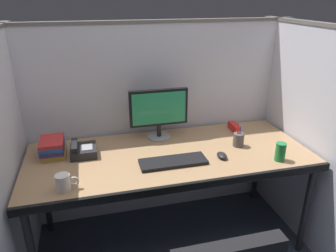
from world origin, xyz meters
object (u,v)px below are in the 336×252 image
(red_stapler, at_px, (234,127))
(soda_can, at_px, (280,152))
(computer_mouse, at_px, (222,155))
(coffee_mug, at_px, (64,182))
(desk, at_px, (170,160))
(desk_phone, at_px, (83,150))
(keyboard_main, at_px, (173,162))
(book_stack, at_px, (53,147))
(pen_cup, at_px, (238,140))
(monitor_center, at_px, (159,111))

(red_stapler, distance_m, soda_can, 0.53)
(computer_mouse, height_order, coffee_mug, coffee_mug)
(desk, relative_size, soda_can, 15.57)
(computer_mouse, xyz_separation_m, desk_phone, (-0.89, 0.27, 0.02))
(desk, height_order, keyboard_main, keyboard_main)
(keyboard_main, distance_m, book_stack, 0.81)
(desk_phone, bearing_deg, keyboard_main, -25.44)
(soda_can, bearing_deg, red_stapler, 98.02)
(keyboard_main, relative_size, coffee_mug, 3.41)
(book_stack, height_order, pen_cup, pen_cup)
(computer_mouse, distance_m, desk_phone, 0.93)
(desk, height_order, soda_can, soda_can)
(desk, bearing_deg, monitor_center, 92.83)
(monitor_center, xyz_separation_m, computer_mouse, (0.33, -0.42, -0.20))
(desk_phone, bearing_deg, computer_mouse, -17.16)
(keyboard_main, height_order, book_stack, book_stack)
(book_stack, bearing_deg, keyboard_main, -22.65)
(desk, xyz_separation_m, computer_mouse, (0.32, -0.14, 0.07))
(monitor_center, xyz_separation_m, red_stapler, (0.60, -0.02, -0.19))
(computer_mouse, bearing_deg, keyboard_main, 178.42)
(keyboard_main, relative_size, soda_can, 3.52)
(pen_cup, bearing_deg, coffee_mug, -167.20)
(monitor_center, height_order, book_stack, monitor_center)
(pen_cup, bearing_deg, desk_phone, 172.72)
(keyboard_main, distance_m, desk_phone, 0.62)
(desk, relative_size, monitor_center, 4.42)
(red_stapler, height_order, book_stack, book_stack)
(desk, distance_m, book_stack, 0.79)
(pen_cup, bearing_deg, computer_mouse, -143.19)
(coffee_mug, bearing_deg, desk, 21.54)
(monitor_center, xyz_separation_m, coffee_mug, (-0.66, -0.54, -0.17))
(red_stapler, relative_size, book_stack, 0.67)
(computer_mouse, relative_size, book_stack, 0.43)
(coffee_mug, bearing_deg, monitor_center, 39.50)
(keyboard_main, xyz_separation_m, computer_mouse, (0.33, -0.01, 0.01))
(computer_mouse, relative_size, pen_cup, 0.57)
(monitor_center, distance_m, red_stapler, 0.63)
(desk, xyz_separation_m, monitor_center, (-0.01, 0.28, 0.27))
(red_stapler, height_order, pen_cup, pen_cup)
(book_stack, bearing_deg, desk_phone, -13.86)
(pen_cup, bearing_deg, monitor_center, 151.51)
(computer_mouse, height_order, soda_can, soda_can)
(red_stapler, xyz_separation_m, coffee_mug, (-1.27, -0.53, 0.02))
(desk, height_order, desk_phone, desk_phone)
(desk_phone, bearing_deg, desk, -13.49)
(pen_cup, xyz_separation_m, desk_phone, (-1.07, 0.14, -0.02))
(red_stapler, xyz_separation_m, soda_can, (0.07, -0.52, 0.03))
(computer_mouse, xyz_separation_m, pen_cup, (0.18, 0.14, 0.03))
(red_stapler, distance_m, pen_cup, 0.28)
(book_stack, bearing_deg, pen_cup, -8.29)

